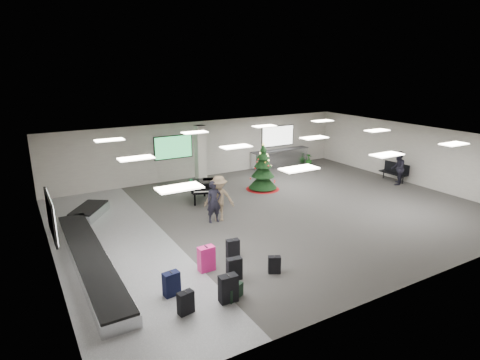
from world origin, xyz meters
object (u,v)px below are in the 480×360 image
christmas_tree (263,173)px  grand_piano (205,186)px  baggage_carousel (90,248)px  traveler_bench (398,168)px  potted_plant_right (309,159)px  pink_suitcase (206,259)px  traveler_a (214,202)px  bench (395,171)px  service_counter (280,158)px  potted_plant_left (267,166)px  traveler_b (219,198)px

christmas_tree → grand_piano: size_ratio=1.15×
baggage_carousel → traveler_bench: traveler_bench is taller
potted_plant_right → pink_suitcase: bearing=-141.9°
traveler_bench → baggage_carousel: bearing=-30.6°
traveler_a → potted_plant_right: size_ratio=2.42×
christmas_tree → bench: 7.62m
baggage_carousel → traveler_bench: bearing=1.0°
service_counter → grand_piano: size_ratio=1.86×
potted_plant_right → christmas_tree: bearing=-152.1°
christmas_tree → bench: christmas_tree is taller
service_counter → pink_suitcase: bearing=-135.2°
pink_suitcase → grand_piano: size_ratio=0.38×
bench → potted_plant_left: (-5.19, 5.05, -0.16)m
baggage_carousel → bench: bearing=2.9°
grand_piano → traveler_a: traveler_a is taller
pink_suitcase → christmas_tree: size_ratio=0.33×
baggage_carousel → traveler_a: (4.99, 0.43, 0.66)m
christmas_tree → traveler_a: bearing=-146.6°
baggage_carousel → potted_plant_left: 12.70m
traveler_a → grand_piano: bearing=74.6°
traveler_b → christmas_tree: bearing=62.0°
pink_suitcase → christmas_tree: bearing=42.8°
bench → christmas_tree: bearing=159.7°
grand_piano → traveler_a: (-0.84, -2.57, 0.13)m
potted_plant_left → potted_plant_right: (3.42, 0.23, -0.05)m
service_counter → christmas_tree: christmas_tree is taller
pink_suitcase → christmas_tree: christmas_tree is taller
grand_piano → service_counter: bearing=48.6°
potted_plant_left → christmas_tree: bearing=-127.5°
grand_piano → traveler_a: size_ratio=1.25×
bench → traveler_bench: bearing=-134.7°
bench → potted_plant_right: size_ratio=2.23×
baggage_carousel → traveler_a: traveler_a is taller
traveler_a → traveler_bench: (10.95, -0.15, 0.04)m
bench → traveler_bench: traveler_bench is taller
service_counter → traveler_b: 9.84m
pink_suitcase → bench: size_ratio=0.52×
pink_suitcase → grand_piano: 6.75m
grand_piano → potted_plant_left: bearing=48.5°
baggage_carousel → service_counter: bearing=27.7°
pink_suitcase → baggage_carousel: bearing=131.3°
bench → potted_plant_right: (-1.77, 5.28, -0.21)m
baggage_carousel → traveler_a: 5.05m
traveler_a → pink_suitcase: bearing=-117.4°
service_counter → bench: 6.92m
service_counter → bench: size_ratio=2.51×
potted_plant_left → pink_suitcase: bearing=-132.8°
service_counter → traveler_a: size_ratio=2.32×
traveler_b → traveler_bench: size_ratio=1.05×
pink_suitcase → service_counter: bearing=42.5°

